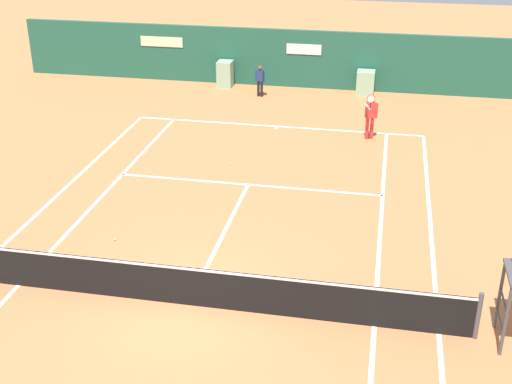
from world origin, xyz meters
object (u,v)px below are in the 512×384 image
object	(u,v)px
tennis_ball_near_service_line	(231,164)
tennis_ball_by_sideline	(115,240)
ball_kid_left_post	(260,79)
tennis_ball_mid_court	(185,129)
player_on_baseline	(371,114)

from	to	relation	value
tennis_ball_near_service_line	tennis_ball_by_sideline	distance (m)	5.71
tennis_ball_near_service_line	tennis_ball_by_sideline	xyz separation A→B (m)	(-1.80, -5.42, 0.00)
ball_kid_left_post	tennis_ball_mid_court	xyz separation A→B (m)	(-1.93, -4.53, -0.72)
player_on_baseline	tennis_ball_by_sideline	size ratio (longest dim) A/B	26.25
tennis_ball_by_sideline	tennis_ball_mid_court	world-z (taller)	same
tennis_ball_mid_court	player_on_baseline	bearing A→B (deg)	2.85
ball_kid_left_post	tennis_ball_by_sideline	world-z (taller)	ball_kid_left_post
tennis_ball_by_sideline	player_on_baseline	bearing A→B (deg)	55.23
tennis_ball_by_sideline	tennis_ball_mid_court	distance (m)	8.38
tennis_ball_near_service_line	ball_kid_left_post	bearing A→B (deg)	93.78
tennis_ball_near_service_line	tennis_ball_mid_court	distance (m)	3.80
ball_kid_left_post	tennis_ball_mid_court	world-z (taller)	ball_kid_left_post
ball_kid_left_post	player_on_baseline	bearing A→B (deg)	149.60
ball_kid_left_post	tennis_ball_near_service_line	size ratio (longest dim) A/B	19.30
ball_kid_left_post	tennis_ball_mid_court	size ratio (longest dim) A/B	19.30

